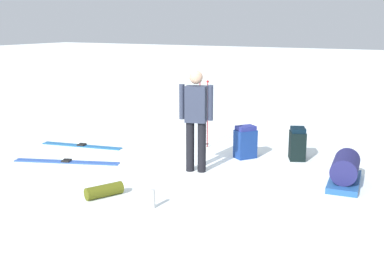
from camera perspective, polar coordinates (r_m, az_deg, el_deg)
The scene contains 10 objects.
ground_plane at distance 8.26m, azimuth -0.00°, elevation -4.74°, with size 80.00×80.00×0.00m, color white.
skier_standing at distance 7.71m, azimuth 0.49°, elevation 1.32°, with size 0.56×0.30×1.70m.
ski_pair_near at distance 8.72m, azimuth -15.03°, elevation -4.17°, with size 1.87×0.83×0.05m.
ski_pair_far at distance 9.77m, azimuth -13.29°, elevation -2.28°, with size 1.73×0.50×0.05m.
backpack_large_dark at distance 8.76m, azimuth 12.71°, elevation -2.08°, with size 0.40×0.45×0.60m.
backpack_bright at distance 8.69m, azimuth 6.51°, elevation -1.92°, with size 0.43×0.45×0.61m.
ski_poles_planted_near at distance 9.32m, azimuth 1.43°, elevation 1.98°, with size 0.22×0.11×1.35m.
gear_sled at distance 7.62m, azimuth 18.15°, elevation -5.11°, with size 0.56×1.14×0.49m.
sleeping_mat_rolled at distance 6.91m, azimuth -10.65°, elevation -7.69°, with size 0.18×0.18×0.55m, color #535814.
thermos_bottle at distance 6.41m, azimuth -4.79°, elevation -8.76°, with size 0.07×0.07×0.26m, color #BBBCBA.
Camera 1 is at (-3.71, 6.97, 2.45)m, focal length 43.79 mm.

